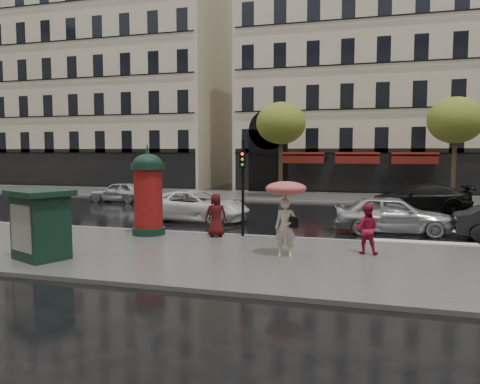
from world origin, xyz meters
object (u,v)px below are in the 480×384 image
(morris_column, at_px, (148,191))
(newsstand, at_px, (41,224))
(traffic_light, at_px, (243,178))
(car_far_silver, at_px, (119,192))
(car_silver, at_px, (392,214))
(woman_umbrella, at_px, (286,205))
(woman_red, at_px, (366,229))
(car_white, at_px, (195,206))
(man_burgundy, at_px, (216,215))
(car_black, at_px, (420,198))

(morris_column, height_order, newsstand, morris_column)
(traffic_light, height_order, car_far_silver, traffic_light)
(car_silver, bearing_deg, woman_umbrella, 147.56)
(woman_red, bearing_deg, morris_column, -3.25)
(car_white, bearing_deg, morris_column, -177.76)
(woman_umbrella, xyz_separation_m, newsstand, (-6.81, -2.27, -0.50))
(woman_umbrella, height_order, morris_column, morris_column)
(newsstand, relative_size, car_silver, 0.46)
(morris_column, bearing_deg, traffic_light, 9.61)
(traffic_light, distance_m, car_silver, 6.25)
(morris_column, distance_m, newsstand, 4.75)
(man_burgundy, xyz_separation_m, newsstand, (-3.75, -4.82, 0.23))
(man_burgundy, distance_m, traffic_light, 1.68)
(woman_umbrella, bearing_deg, traffic_light, 126.43)
(car_silver, bearing_deg, car_black, -15.46)
(man_burgundy, relative_size, traffic_light, 0.45)
(traffic_light, bearing_deg, car_black, 55.78)
(woman_red, bearing_deg, traffic_light, -16.85)
(car_silver, height_order, car_black, car_silver)
(car_silver, distance_m, car_white, 8.82)
(man_burgundy, height_order, car_black, man_burgundy)
(traffic_light, relative_size, car_silver, 0.79)
(woman_umbrella, distance_m, newsstand, 7.20)
(man_burgundy, bearing_deg, newsstand, 27.60)
(car_white, bearing_deg, newsstand, 176.20)
(woman_red, relative_size, traffic_light, 0.43)
(morris_column, xyz_separation_m, newsstand, (-1.13, -4.57, -0.61))
(newsstand, bearing_deg, morris_column, 76.16)
(woman_umbrella, distance_m, morris_column, 6.14)
(woman_red, relative_size, man_burgundy, 0.95)
(woman_red, distance_m, traffic_light, 5.02)
(man_burgundy, bearing_deg, woman_red, 140.15)
(car_far_silver, bearing_deg, woman_red, 52.09)
(man_burgundy, relative_size, car_far_silver, 0.42)
(man_burgundy, distance_m, car_silver, 7.05)
(woman_umbrella, height_order, car_black, woman_umbrella)
(woman_umbrella, relative_size, car_silver, 0.52)
(morris_column, height_order, car_white, morris_column)
(car_silver, relative_size, car_white, 0.87)
(man_burgundy, xyz_separation_m, traffic_light, (0.92, 0.36, 1.35))
(car_silver, xyz_separation_m, car_white, (-8.76, 0.97, -0.05))
(woman_umbrella, xyz_separation_m, car_black, (4.97, 13.36, -0.91))
(newsstand, distance_m, car_black, 19.58)
(traffic_light, distance_m, newsstand, 7.06)
(car_white, distance_m, car_black, 12.45)
(morris_column, xyz_separation_m, car_far_silver, (-7.63, 10.89, -1.11))
(morris_column, height_order, car_far_silver, morris_column)
(woman_umbrella, distance_m, car_black, 14.29)
(woman_red, relative_size, car_black, 0.30)
(morris_column, xyz_separation_m, car_white, (0.17, 4.36, -1.05))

